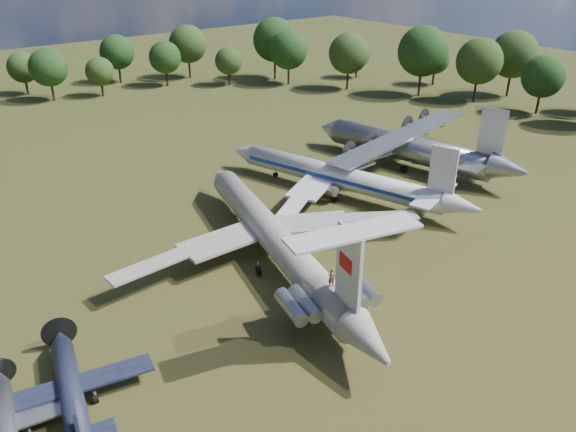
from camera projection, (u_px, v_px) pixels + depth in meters
ground at (228, 281)px, 56.28m from camera, size 300.00×300.00×0.00m
il62_airliner at (275, 244)px, 58.59m from camera, size 44.21×51.74×4.39m
tu104_jet at (338, 180)px, 74.22m from camera, size 40.37×47.06×4.01m
an12_transport at (407, 151)px, 83.14m from camera, size 39.35×42.35×4.81m
small_prop_west at (71, 393)px, 40.74m from camera, size 15.21×18.62×2.42m
small_prop_northwest at (7, 432)px, 37.77m from camera, size 12.52×15.64×2.08m
person_on_il62 at (331, 277)px, 47.17m from camera, size 0.69×0.53×1.70m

